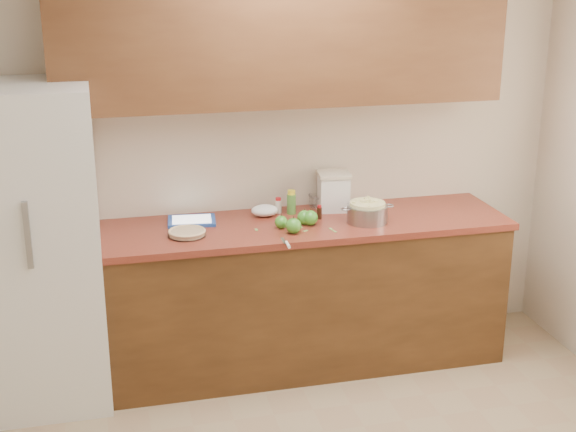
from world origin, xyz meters
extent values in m
plane|color=beige|center=(0.00, 1.80, 1.30)|extent=(3.60, 0.00, 3.60)
cube|color=#583518|center=(0.00, 1.48, 0.44)|extent=(2.60, 0.65, 0.88)
cube|color=brown|center=(0.00, 1.48, 0.90)|extent=(2.64, 0.68, 0.04)
cube|color=brown|center=(0.00, 1.63, 1.95)|extent=(2.60, 0.34, 0.70)
cube|color=silver|center=(-1.44, 1.44, 0.90)|extent=(0.70, 0.70, 1.80)
cylinder|color=silver|center=(-0.61, 1.39, 0.93)|extent=(0.22, 0.22, 0.03)
cylinder|color=beige|center=(-0.61, 1.39, 0.94)|extent=(0.20, 0.20, 0.03)
torus|color=beige|center=(-0.61, 1.39, 0.95)|extent=(0.21, 0.21, 0.02)
cylinder|color=gray|center=(0.46, 1.38, 0.97)|extent=(0.24, 0.24, 0.10)
torus|color=gray|center=(0.32, 1.38, 1.01)|extent=(0.06, 0.06, 0.01)
torus|color=gray|center=(0.59, 1.38, 1.01)|extent=(0.06, 0.06, 0.01)
cylinder|color=beige|center=(0.46, 1.38, 0.99)|extent=(0.21, 0.21, 0.11)
cube|color=white|center=(0.33, 1.66, 1.03)|extent=(0.20, 0.20, 0.22)
cube|color=beige|center=(0.33, 1.66, 1.15)|extent=(0.22, 0.22, 0.02)
cube|color=#21479F|center=(-0.56, 1.62, 0.93)|extent=(0.30, 0.24, 0.02)
cube|color=white|center=(-0.56, 1.62, 0.94)|extent=(0.25, 0.19, 0.00)
cube|color=gray|center=(-0.10, 1.18, 0.92)|extent=(0.02, 0.09, 0.00)
cylinder|color=white|center=(-0.10, 1.09, 0.93)|extent=(0.02, 0.08, 0.02)
cylinder|color=#4C8C38|center=(0.06, 1.64, 0.98)|extent=(0.05, 0.05, 0.12)
cylinder|color=yellow|center=(0.06, 1.64, 1.06)|extent=(0.05, 0.05, 0.03)
cylinder|color=beige|center=(-0.02, 1.68, 0.96)|extent=(0.04, 0.04, 0.08)
cylinder|color=red|center=(-0.02, 1.68, 1.01)|extent=(0.03, 0.03, 0.02)
cylinder|color=black|center=(0.20, 1.51, 0.96)|extent=(0.03, 0.03, 0.07)
cylinder|color=red|center=(0.20, 1.51, 1.00)|extent=(0.03, 0.03, 0.01)
cylinder|color=silver|center=(0.30, 1.75, 0.96)|extent=(0.20, 0.20, 0.07)
torus|color=silver|center=(0.30, 1.75, 0.99)|extent=(0.21, 0.21, 0.01)
ellipsoid|color=white|center=(-0.11, 1.64, 0.95)|extent=(0.20, 0.18, 0.07)
sphere|color=#3F9228|center=(-0.07, 1.39, 0.96)|extent=(0.08, 0.08, 0.08)
cylinder|color=#3F2D19|center=(-0.07, 1.39, 1.00)|extent=(0.01, 0.01, 0.01)
sphere|color=#3F9228|center=(0.08, 1.43, 0.96)|extent=(0.09, 0.09, 0.09)
cylinder|color=#3F2D19|center=(0.08, 1.43, 1.01)|extent=(0.01, 0.01, 0.01)
sphere|color=#3F9228|center=(-0.02, 1.29, 0.96)|extent=(0.09, 0.09, 0.09)
cylinder|color=#3F2D19|center=(-0.02, 1.29, 1.02)|extent=(0.01, 0.01, 0.01)
sphere|color=#3F9228|center=(0.11, 1.41, 0.96)|extent=(0.09, 0.09, 0.09)
cylinder|color=#3F2D19|center=(0.11, 1.41, 1.02)|extent=(0.01, 0.01, 0.01)
cube|color=#7EAC53|center=(0.21, 1.31, 0.92)|extent=(0.02, 0.04, 0.00)
cube|color=#7EAC53|center=(0.22, 1.26, 0.92)|extent=(0.02, 0.04, 0.00)
cube|color=#7EAC53|center=(0.04, 1.38, 0.92)|extent=(0.05, 0.02, 0.00)
cube|color=#7EAC53|center=(0.06, 1.31, 0.92)|extent=(0.03, 0.03, 0.00)
cube|color=#7EAC53|center=(-0.21, 1.39, 0.92)|extent=(0.02, 0.04, 0.00)
camera|label=1|loc=(-1.06, -2.89, 2.44)|focal=50.00mm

